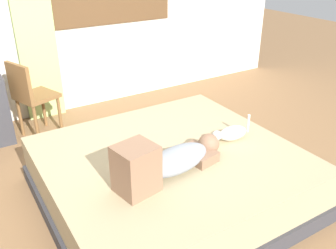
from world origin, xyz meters
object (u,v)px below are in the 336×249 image
(person_lying, at_px, (167,161))
(chair_by_desk, at_px, (30,94))
(bed, at_px, (170,177))
(cat, at_px, (231,133))

(person_lying, bearing_deg, chair_by_desk, 104.46)
(bed, height_order, cat, cat)
(cat, distance_m, chair_by_desk, 2.19)
(cat, relative_size, chair_by_desk, 0.41)
(chair_by_desk, bearing_deg, person_lying, -75.54)
(bed, distance_m, person_lying, 0.44)
(person_lying, bearing_deg, cat, 12.03)
(person_lying, height_order, chair_by_desk, chair_by_desk)
(bed, relative_size, cat, 5.59)
(cat, height_order, chair_by_desk, chair_by_desk)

